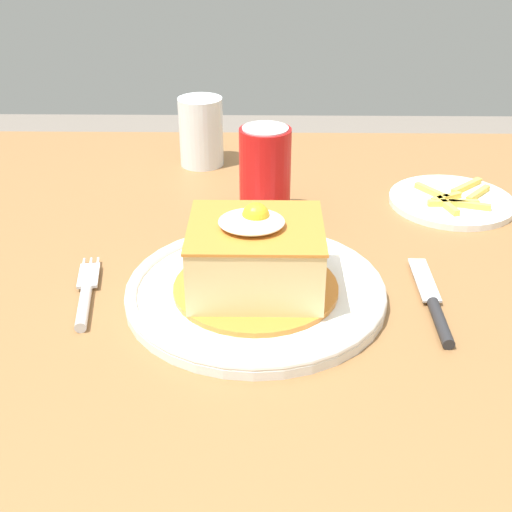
# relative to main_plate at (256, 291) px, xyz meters

# --- Properties ---
(dining_table) EXTENTS (1.49, 0.95, 0.76)m
(dining_table) POSITION_rel_main_plate_xyz_m (-0.05, 0.07, -0.10)
(dining_table) COLOR olive
(dining_table) RESTS_ON ground_plane
(main_plate) EXTENTS (0.28, 0.28, 0.02)m
(main_plate) POSITION_rel_main_plate_xyz_m (0.00, 0.00, 0.00)
(main_plate) COLOR white
(main_plate) RESTS_ON dining_table
(sandwich_meal) EXTENTS (0.18, 0.18, 0.10)m
(sandwich_meal) POSITION_rel_main_plate_xyz_m (-0.00, -0.00, 0.04)
(sandwich_meal) COLOR orange
(sandwich_meal) RESTS_ON main_plate
(fork) EXTENTS (0.04, 0.14, 0.01)m
(fork) POSITION_rel_main_plate_xyz_m (-0.18, -0.01, -0.00)
(fork) COLOR silver
(fork) RESTS_ON dining_table
(knife) EXTENTS (0.02, 0.17, 0.01)m
(knife) POSITION_rel_main_plate_xyz_m (0.19, -0.03, -0.00)
(knife) COLOR #262628
(knife) RESTS_ON dining_table
(soda_can) EXTENTS (0.07, 0.07, 0.12)m
(soda_can) POSITION_rel_main_plate_xyz_m (0.01, 0.20, 0.05)
(soda_can) COLOR red
(soda_can) RESTS_ON dining_table
(drinking_glass) EXTENTS (0.07, 0.07, 0.10)m
(drinking_glass) POSITION_rel_main_plate_xyz_m (-0.09, 0.39, 0.04)
(drinking_glass) COLOR #3F2314
(drinking_glass) RESTS_ON dining_table
(side_plate_fries) EXTENTS (0.17, 0.17, 0.02)m
(side_plate_fries) POSITION_rel_main_plate_xyz_m (0.27, 0.24, -0.00)
(side_plate_fries) COLOR white
(side_plate_fries) RESTS_ON dining_table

